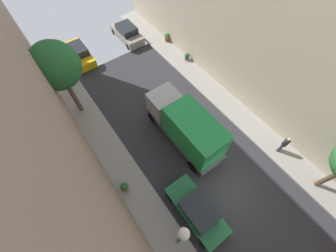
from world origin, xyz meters
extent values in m
plane|color=#2D2D33|center=(0.00, 0.00, 0.00)|extent=(32.00, 32.00, 0.00)
cube|color=gray|center=(-5.00, 0.00, 0.07)|extent=(2.00, 44.00, 0.15)
cube|color=gray|center=(5.00, 0.00, 0.07)|extent=(2.00, 44.00, 0.15)
cube|color=#1E6638|center=(-2.70, 0.33, 0.55)|extent=(1.76, 4.20, 0.76)
cube|color=#1E2328|center=(-2.70, 0.18, 1.25)|extent=(1.56, 2.10, 0.64)
cylinder|color=black|center=(-3.48, 1.88, 0.32)|extent=(0.22, 0.64, 0.64)
cylinder|color=black|center=(-1.92, 1.88, 0.32)|extent=(0.22, 0.64, 0.64)
cylinder|color=black|center=(-3.48, -1.22, 0.32)|extent=(0.22, 0.64, 0.64)
cylinder|color=black|center=(-1.92, -1.22, 0.32)|extent=(0.22, 0.64, 0.64)
cube|color=gold|center=(-2.70, 17.83, 0.55)|extent=(1.76, 4.20, 0.76)
cube|color=#1E2328|center=(-2.70, 17.68, 1.25)|extent=(1.56, 2.10, 0.64)
cylinder|color=black|center=(-3.48, 19.38, 0.32)|extent=(0.22, 0.64, 0.64)
cylinder|color=black|center=(-1.92, 19.38, 0.32)|extent=(0.22, 0.64, 0.64)
cylinder|color=black|center=(-3.48, 16.28, 0.32)|extent=(0.22, 0.64, 0.64)
cylinder|color=black|center=(-1.92, 16.28, 0.32)|extent=(0.22, 0.64, 0.64)
cube|color=gray|center=(2.70, 17.92, 0.55)|extent=(1.76, 4.20, 0.76)
cube|color=#1E2328|center=(2.70, 17.77, 1.25)|extent=(1.56, 2.10, 0.64)
cylinder|color=black|center=(1.92, 19.47, 0.32)|extent=(0.22, 0.64, 0.64)
cylinder|color=black|center=(3.48, 19.47, 0.32)|extent=(0.22, 0.64, 0.64)
cylinder|color=black|center=(1.92, 16.37, 0.32)|extent=(0.22, 0.64, 0.64)
cylinder|color=black|center=(3.48, 16.37, 0.32)|extent=(0.22, 0.64, 0.64)
cube|color=#4C4C51|center=(0.00, 4.99, 0.73)|extent=(2.20, 6.60, 0.50)
cube|color=#B7B7BC|center=(0.00, 7.39, 1.83)|extent=(2.10, 1.80, 1.70)
cube|color=green|center=(0.00, 3.99, 2.18)|extent=(2.24, 4.20, 2.40)
cylinder|color=black|center=(-0.98, 7.59, 0.48)|extent=(0.30, 0.96, 0.96)
cylinder|color=black|center=(0.98, 7.59, 0.48)|extent=(0.30, 0.96, 0.96)
cylinder|color=black|center=(-0.98, 2.59, 0.48)|extent=(0.30, 0.96, 0.96)
cylinder|color=black|center=(0.98, 2.59, 0.48)|extent=(0.30, 0.96, 0.96)
cylinder|color=#2D334C|center=(4.83, -0.01, 0.56)|extent=(0.18, 0.18, 0.82)
cylinder|color=#2D334C|center=(5.05, -0.01, 0.56)|extent=(0.18, 0.18, 0.82)
cylinder|color=#262626|center=(4.94, -0.01, 1.29)|extent=(0.36, 0.36, 0.64)
sphere|color=tan|center=(4.94, -0.01, 1.75)|extent=(0.24, 0.24, 0.24)
cylinder|color=brown|center=(-5.18, 11.98, 1.86)|extent=(0.34, 0.34, 3.42)
sphere|color=#23602D|center=(-5.18, 11.98, 4.77)|extent=(3.18, 3.18, 3.18)
cylinder|color=brown|center=(4.91, -3.10, 1.54)|extent=(0.28, 0.28, 2.79)
cylinder|color=brown|center=(-5.51, 4.14, 0.32)|extent=(0.45, 0.45, 0.35)
sphere|color=#23602D|center=(-5.51, 4.14, 0.70)|extent=(0.50, 0.50, 0.50)
cylinder|color=brown|center=(5.79, 15.03, 0.37)|extent=(0.44, 0.44, 0.44)
sphere|color=#38843D|center=(5.79, 15.03, 0.79)|extent=(0.51, 0.51, 0.51)
cylinder|color=slate|center=(5.63, 11.52, 0.29)|extent=(0.45, 0.45, 0.28)
sphere|color=#23602D|center=(5.63, 11.52, 0.63)|extent=(0.49, 0.49, 0.49)
cylinder|color=#26723F|center=(-4.60, -0.31, 2.87)|extent=(0.16, 0.16, 5.43)
sphere|color=white|center=(-4.60, -0.31, 5.80)|extent=(0.44, 0.44, 0.44)
camera|label=1|loc=(-5.39, -0.44, 13.90)|focal=22.05mm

